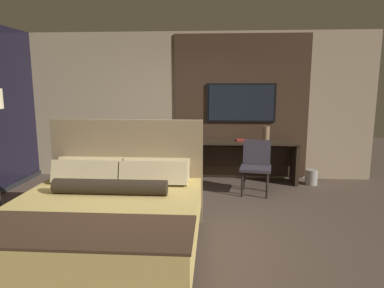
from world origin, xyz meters
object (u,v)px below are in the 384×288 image
object	(u,v)px
desk	(241,154)
tv	(241,103)
desk_chair	(256,162)
book	(242,140)
bed	(106,221)
vase_short	(266,134)
waste_bin	(311,177)
vase_tall	(196,131)

from	to	relation	value
desk	tv	distance (m)	0.96
desk_chair	book	distance (m)	0.75
bed	desk_chair	xyz separation A→B (m)	(1.86, 2.28, 0.16)
bed	desk	xyz separation A→B (m)	(1.65, 2.95, 0.16)
desk	vase_short	size ratio (longest dim) A/B	7.15
book	waste_bin	xyz separation A→B (m)	(1.27, -0.14, -0.66)
desk	book	bearing A→B (deg)	31.92
tv	book	world-z (taller)	tv
tv	vase_short	bearing A→B (deg)	-32.48
bed	vase_short	bearing A→B (deg)	54.03
tv	waste_bin	distance (m)	1.89
desk_chair	waste_bin	size ratio (longest dim) A/B	3.18
desk	vase_tall	size ratio (longest dim) A/B	6.05
book	waste_bin	distance (m)	1.43
book	vase_short	bearing A→B (deg)	-9.88
tv	vase_short	world-z (taller)	tv
book	desk	bearing A→B (deg)	-148.08
vase_tall	book	size ratio (longest dim) A/B	1.44
tv	book	xyz separation A→B (m)	(0.02, -0.21, -0.68)
bed	waste_bin	xyz separation A→B (m)	(2.94, 2.82, -0.24)
vase_tall	vase_short	world-z (taller)	vase_tall
desk	book	world-z (taller)	book
bed	desk	world-z (taller)	bed
desk_chair	vase_tall	size ratio (longest dim) A/B	2.65
desk	tv	size ratio (longest dim) A/B	1.57
tv	waste_bin	size ratio (longest dim) A/B	4.63
vase_tall	book	world-z (taller)	vase_tall
book	tv	bearing A→B (deg)	95.09
vase_tall	book	bearing A→B (deg)	-3.97
desk_chair	waste_bin	world-z (taller)	desk_chair
waste_bin	desk	bearing A→B (deg)	174.16
waste_bin	book	bearing A→B (deg)	173.56
tv	waste_bin	xyz separation A→B (m)	(1.29, -0.35, -1.34)
tv	vase_short	size ratio (longest dim) A/B	4.55
bed	waste_bin	size ratio (longest dim) A/B	7.66
vase_tall	book	distance (m)	0.88
bed	desk_chair	distance (m)	2.95
bed	book	bearing A→B (deg)	60.61
tv	waste_bin	world-z (taller)	tv
vase_short	waste_bin	bearing A→B (deg)	-4.68
desk	desk_chair	size ratio (longest dim) A/B	2.29
tv	vase_tall	xyz separation A→B (m)	(-0.85, -0.15, -0.53)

